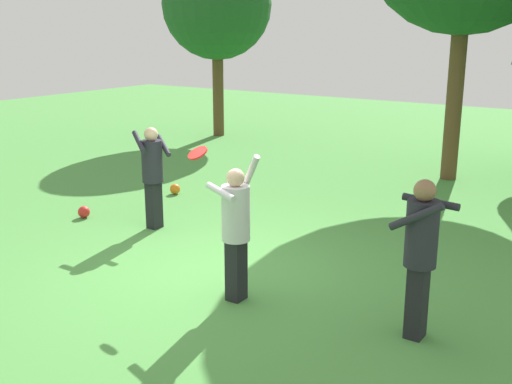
{
  "coord_description": "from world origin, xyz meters",
  "views": [
    {
      "loc": [
        4.93,
        -6.29,
        3.25
      ],
      "look_at": [
        0.37,
        0.51,
        1.05
      ],
      "focal_mm": 43.69,
      "sensor_mm": 36.0,
      "label": 1
    }
  ],
  "objects_px": {
    "person_catcher": "(152,169)",
    "tree_far_left": "(217,5)",
    "frisbee": "(198,153)",
    "ball_orange": "(175,189)",
    "person_bystander": "(421,246)",
    "ball_red": "(84,212)",
    "person_thrower": "(236,223)"
  },
  "relations": [
    {
      "from": "person_catcher",
      "to": "tree_far_left",
      "type": "height_order",
      "value": "tree_far_left"
    },
    {
      "from": "frisbee",
      "to": "ball_orange",
      "type": "xyz_separation_m",
      "value": [
        -3.03,
        2.97,
        -1.57
      ]
    },
    {
      "from": "person_catcher",
      "to": "tree_far_left",
      "type": "xyz_separation_m",
      "value": [
        -4.52,
        7.73,
        2.82
      ]
    },
    {
      "from": "person_bystander",
      "to": "ball_orange",
      "type": "relative_size",
      "value": 8.49
    },
    {
      "from": "person_bystander",
      "to": "frisbee",
      "type": "relative_size",
      "value": 5.22
    },
    {
      "from": "person_bystander",
      "to": "ball_red",
      "type": "height_order",
      "value": "person_bystander"
    },
    {
      "from": "person_catcher",
      "to": "tree_far_left",
      "type": "relative_size",
      "value": 0.31
    },
    {
      "from": "ball_red",
      "to": "tree_far_left",
      "type": "bearing_deg",
      "value": 111.26
    },
    {
      "from": "person_thrower",
      "to": "ball_red",
      "type": "relative_size",
      "value": 8.73
    },
    {
      "from": "tree_far_left",
      "to": "person_bystander",
      "type": "bearing_deg",
      "value": -43.55
    },
    {
      "from": "frisbee",
      "to": "ball_red",
      "type": "relative_size",
      "value": 1.61
    },
    {
      "from": "person_thrower",
      "to": "ball_red",
      "type": "bearing_deg",
      "value": 6.03
    },
    {
      "from": "person_thrower",
      "to": "ball_red",
      "type": "xyz_separation_m",
      "value": [
        -4.15,
        1.24,
        -0.87
      ]
    },
    {
      "from": "person_thrower",
      "to": "person_bystander",
      "type": "bearing_deg",
      "value": -149.49
    },
    {
      "from": "person_thrower",
      "to": "frisbee",
      "type": "distance_m",
      "value": 1.15
    },
    {
      "from": "person_thrower",
      "to": "tree_far_left",
      "type": "distance_m",
      "value": 12.1
    },
    {
      "from": "frisbee",
      "to": "tree_far_left",
      "type": "relative_size",
      "value": 0.06
    },
    {
      "from": "tree_far_left",
      "to": "frisbee",
      "type": "bearing_deg",
      "value": -54.17
    },
    {
      "from": "person_catcher",
      "to": "frisbee",
      "type": "bearing_deg",
      "value": 0.0
    },
    {
      "from": "person_bystander",
      "to": "tree_far_left",
      "type": "relative_size",
      "value": 0.32
    },
    {
      "from": "ball_orange",
      "to": "tree_far_left",
      "type": "bearing_deg",
      "value": 119.81
    },
    {
      "from": "frisbee",
      "to": "person_catcher",
      "type": "bearing_deg",
      "value": 148.51
    },
    {
      "from": "person_bystander",
      "to": "tree_far_left",
      "type": "height_order",
      "value": "tree_far_left"
    },
    {
      "from": "tree_far_left",
      "to": "person_catcher",
      "type": "bearing_deg",
      "value": -59.67
    },
    {
      "from": "person_catcher",
      "to": "person_bystander",
      "type": "height_order",
      "value": "person_bystander"
    },
    {
      "from": "person_bystander",
      "to": "tree_far_left",
      "type": "xyz_separation_m",
      "value": [
        -9.42,
        8.95,
        2.77
      ]
    },
    {
      "from": "person_thrower",
      "to": "ball_red",
      "type": "distance_m",
      "value": 4.42
    },
    {
      "from": "person_thrower",
      "to": "person_catcher",
      "type": "distance_m",
      "value": 3.14
    },
    {
      "from": "person_thrower",
      "to": "ball_orange",
      "type": "bearing_deg",
      "value": -17.96
    },
    {
      "from": "ball_red",
      "to": "tree_far_left",
      "type": "relative_size",
      "value": 0.04
    },
    {
      "from": "person_thrower",
      "to": "ball_orange",
      "type": "distance_m",
      "value": 5.18
    },
    {
      "from": "tree_far_left",
      "to": "person_thrower",
      "type": "bearing_deg",
      "value": -51.83
    }
  ]
}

